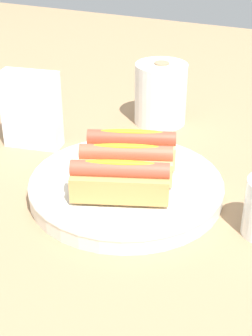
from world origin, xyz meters
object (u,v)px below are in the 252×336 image
at_px(hotdog_front, 120,181).
at_px(hotdog_side, 131,148).
at_px(serving_bowl, 126,186).
at_px(napkin_box, 31,110).
at_px(hotdog_back, 126,164).
at_px(paper_towel_roll, 161,94).

bearing_deg(hotdog_front, hotdog_side, 105.13).
xyz_separation_m(serving_bowl, napkin_box, (-0.24, 0.09, 0.06)).
height_order(hotdog_front, hotdog_back, same).
distance_m(hotdog_back, hotdog_side, 0.06).
xyz_separation_m(hotdog_side, paper_towel_roll, (-0.04, 0.25, 0.01)).
relative_size(hotdog_front, paper_towel_roll, 1.18).
xyz_separation_m(hotdog_front, hotdog_side, (-0.03, 0.11, 0.00)).
xyz_separation_m(serving_bowl, hotdog_front, (0.01, -0.05, 0.04)).
bearing_deg(napkin_box, serving_bowl, -31.45).
relative_size(hotdog_back, hotdog_side, 1.00).
height_order(paper_towel_roll, napkin_box, napkin_box).
distance_m(serving_bowl, paper_towel_roll, 0.31).
bearing_deg(hotdog_front, hotdog_back, 105.13).
distance_m(serving_bowl, hotdog_front, 0.07).
bearing_deg(serving_bowl, hotdog_back, 116.57).
distance_m(hotdog_front, paper_towel_roll, 0.36).
relative_size(serving_bowl, hotdog_front, 2.04).
xyz_separation_m(serving_bowl, paper_towel_roll, (-0.06, 0.30, 0.05)).
relative_size(hotdog_front, hotdog_back, 1.00).
bearing_deg(serving_bowl, hotdog_side, 105.13).
relative_size(serving_bowl, hotdog_back, 2.04).
bearing_deg(serving_bowl, napkin_box, 159.32).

